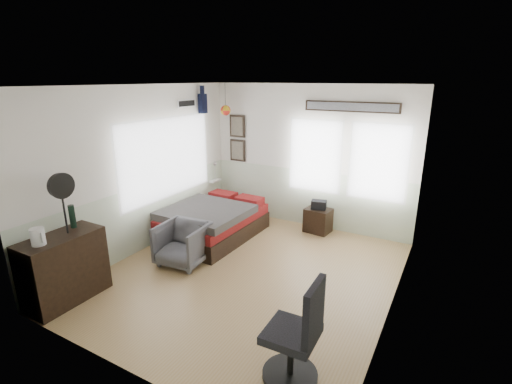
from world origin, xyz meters
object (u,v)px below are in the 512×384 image
Objects in this scene: armchair at (183,244)px; nightstand at (318,220)px; dresser at (64,268)px; task_chair at (297,341)px; bed at (213,221)px.

armchair is 2.62m from nightstand.
dresser is 1.66m from armchair.
dresser is 0.92× the size of task_chair.
nightstand is at bearing 52.24° from armchair.
task_chair reaches higher than armchair.
task_chair reaches higher than dresser.
task_chair is (2.48, -1.32, 0.11)m from armchair.
bed is 1.09m from armchair.
bed is 2.64m from dresser.
task_chair is (3.16, 0.19, -0.01)m from dresser.
armchair reaches higher than bed.
dresser is at bearing -119.23° from armchair.
dresser is 3.16m from task_chair.
bed is 4.16× the size of nightstand.
bed is 1.96m from nightstand.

